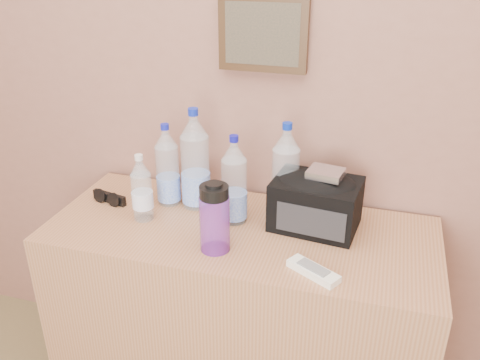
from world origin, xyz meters
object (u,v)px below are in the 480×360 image
(pet_large_b, at_px, (168,169))
(foil_packet, at_px, (326,173))
(pet_small, at_px, (142,191))
(nalgene_bottle, at_px, (215,217))
(dresser, at_px, (240,323))
(pet_large_d, at_px, (234,184))
(ac_remote, at_px, (313,271))
(pet_large_c, at_px, (285,176))
(sunglasses, at_px, (110,198))
(pet_large_a, at_px, (195,164))
(toiletry_bag, at_px, (316,201))

(pet_large_b, bearing_deg, foil_packet, -2.16)
(pet_small, height_order, nalgene_bottle, pet_small)
(pet_large_b, relative_size, foil_packet, 2.77)
(dresser, relative_size, pet_large_d, 4.18)
(dresser, xyz_separation_m, pet_small, (-0.34, -0.03, 0.51))
(ac_remote, bearing_deg, foil_packet, 122.76)
(pet_large_c, relative_size, ac_remote, 2.09)
(dresser, bearing_deg, pet_small, -175.40)
(foil_packet, bearing_deg, pet_large_c, 160.58)
(pet_small, bearing_deg, dresser, 4.60)
(dresser, distance_m, pet_large_d, 0.54)
(sunglasses, distance_m, foil_packet, 0.79)
(ac_remote, relative_size, foil_packet, 1.49)
(dresser, height_order, pet_small, pet_small)
(sunglasses, distance_m, ac_remote, 0.82)
(pet_large_a, height_order, sunglasses, pet_large_a)
(pet_large_c, bearing_deg, nalgene_bottle, -120.14)
(nalgene_bottle, bearing_deg, sunglasses, 158.98)
(toiletry_bag, bearing_deg, pet_large_b, -175.96)
(pet_small, bearing_deg, pet_large_d, 14.24)
(pet_small, distance_m, toiletry_bag, 0.58)
(pet_large_c, xyz_separation_m, nalgene_bottle, (-0.16, -0.27, -0.04))
(pet_large_c, bearing_deg, pet_small, -160.42)
(pet_large_c, distance_m, pet_small, 0.49)
(pet_small, bearing_deg, pet_large_a, 45.86)
(nalgene_bottle, distance_m, ac_remote, 0.33)
(dresser, xyz_separation_m, pet_large_b, (-0.30, 0.11, 0.54))
(pet_large_a, height_order, pet_large_c, pet_large_a)
(pet_small, bearing_deg, sunglasses, 157.83)
(foil_packet, bearing_deg, pet_large_d, -172.92)
(pet_large_d, bearing_deg, toiletry_bag, 8.32)
(pet_small, xyz_separation_m, foil_packet, (0.60, 0.11, 0.10))
(sunglasses, bearing_deg, nalgene_bottle, -8.56)
(pet_large_a, xyz_separation_m, toiletry_bag, (0.43, -0.03, -0.07))
(dresser, bearing_deg, sunglasses, 175.15)
(dresser, xyz_separation_m, toiletry_bag, (0.23, 0.09, 0.50))
(pet_large_d, distance_m, foil_packet, 0.30)
(pet_large_a, relative_size, pet_small, 1.54)
(ac_remote, bearing_deg, pet_large_a, 177.10)
(pet_large_d, xyz_separation_m, nalgene_bottle, (-0.00, -0.19, -0.02))
(pet_large_d, bearing_deg, nalgene_bottle, -91.25)
(pet_large_a, xyz_separation_m, pet_large_c, (0.32, 0.02, -0.01))
(pet_large_a, bearing_deg, pet_large_b, -174.86)
(pet_large_b, height_order, ac_remote, pet_large_b)
(dresser, xyz_separation_m, pet_large_a, (-0.20, 0.12, 0.56))
(sunglasses, relative_size, ac_remote, 0.87)
(pet_large_c, height_order, foil_packet, pet_large_c)
(pet_large_c, xyz_separation_m, pet_large_d, (-0.15, -0.09, -0.01))
(sunglasses, bearing_deg, pet_large_d, 13.20)
(pet_large_c, relative_size, pet_small, 1.43)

